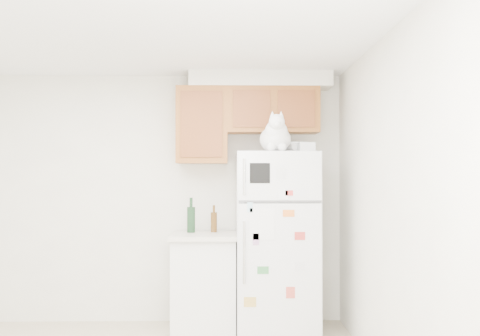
{
  "coord_description": "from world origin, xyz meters",
  "views": [
    {
      "loc": [
        0.76,
        -3.73,
        1.47
      ],
      "look_at": [
        0.87,
        1.55,
        1.55
      ],
      "focal_mm": 42.0,
      "sensor_mm": 36.0,
      "label": 1
    }
  ],
  "objects_px": {
    "cat": "(276,137)",
    "bottle_amber": "(214,219)",
    "refrigerator": "(277,241)",
    "bottle_green": "(191,215)",
    "base_counter": "(204,281)",
    "storage_box_front": "(306,147)",
    "storage_box_back": "(298,147)"
  },
  "relations": [
    {
      "from": "refrigerator",
      "to": "storage_box_back",
      "type": "relative_size",
      "value": 9.44
    },
    {
      "from": "storage_box_front",
      "to": "bottle_amber",
      "type": "bearing_deg",
      "value": 155.57
    },
    {
      "from": "bottle_amber",
      "to": "bottle_green",
      "type": "bearing_deg",
      "value": -169.52
    },
    {
      "from": "bottle_green",
      "to": "bottle_amber",
      "type": "xyz_separation_m",
      "value": [
        0.22,
        0.04,
        -0.04
      ]
    },
    {
      "from": "refrigerator",
      "to": "storage_box_back",
      "type": "distance_m",
      "value": 0.92
    },
    {
      "from": "cat",
      "to": "bottle_amber",
      "type": "xyz_separation_m",
      "value": [
        -0.59,
        0.36,
        -0.79
      ]
    },
    {
      "from": "bottle_green",
      "to": "base_counter",
      "type": "bearing_deg",
      "value": -38.58
    },
    {
      "from": "cat",
      "to": "storage_box_front",
      "type": "xyz_separation_m",
      "value": [
        0.29,
        0.07,
        -0.09
      ]
    },
    {
      "from": "base_counter",
      "to": "cat",
      "type": "relative_size",
      "value": 1.75
    },
    {
      "from": "base_counter",
      "to": "bottle_amber",
      "type": "xyz_separation_m",
      "value": [
        0.09,
        0.15,
        0.59
      ]
    },
    {
      "from": "refrigerator",
      "to": "storage_box_back",
      "type": "xyz_separation_m",
      "value": [
        0.21,
        0.04,
        0.9
      ]
    },
    {
      "from": "refrigerator",
      "to": "base_counter",
      "type": "relative_size",
      "value": 1.85
    },
    {
      "from": "refrigerator",
      "to": "bottle_green",
      "type": "xyz_separation_m",
      "value": [
        -0.83,
        0.18,
        0.24
      ]
    },
    {
      "from": "storage_box_back",
      "to": "storage_box_front",
      "type": "xyz_separation_m",
      "value": [
        0.07,
        -0.1,
        -0.01
      ]
    },
    {
      "from": "storage_box_front",
      "to": "bottle_amber",
      "type": "height_order",
      "value": "storage_box_front"
    },
    {
      "from": "refrigerator",
      "to": "storage_box_front",
      "type": "distance_m",
      "value": 0.94
    },
    {
      "from": "refrigerator",
      "to": "bottle_green",
      "type": "distance_m",
      "value": 0.88
    },
    {
      "from": "storage_box_front",
      "to": "bottle_amber",
      "type": "xyz_separation_m",
      "value": [
        -0.88,
        0.29,
        -0.69
      ]
    },
    {
      "from": "refrigerator",
      "to": "bottle_green",
      "type": "height_order",
      "value": "refrigerator"
    },
    {
      "from": "refrigerator",
      "to": "base_counter",
      "type": "distance_m",
      "value": 0.79
    },
    {
      "from": "storage_box_back",
      "to": "storage_box_front",
      "type": "bearing_deg",
      "value": -55.99
    },
    {
      "from": "storage_box_back",
      "to": "bottle_green",
      "type": "relative_size",
      "value": 0.53
    },
    {
      "from": "cat",
      "to": "bottle_amber",
      "type": "distance_m",
      "value": 1.04
    },
    {
      "from": "base_counter",
      "to": "storage_box_back",
      "type": "relative_size",
      "value": 5.11
    },
    {
      "from": "bottle_green",
      "to": "cat",
      "type": "bearing_deg",
      "value": -21.38
    },
    {
      "from": "base_counter",
      "to": "cat",
      "type": "bearing_deg",
      "value": -17.17
    },
    {
      "from": "refrigerator",
      "to": "storage_box_front",
      "type": "bearing_deg",
      "value": -13.42
    },
    {
      "from": "cat",
      "to": "bottle_amber",
      "type": "height_order",
      "value": "cat"
    },
    {
      "from": "base_counter",
      "to": "storage_box_front",
      "type": "relative_size",
      "value": 6.13
    },
    {
      "from": "refrigerator",
      "to": "cat",
      "type": "bearing_deg",
      "value": -97.47
    },
    {
      "from": "bottle_amber",
      "to": "base_counter",
      "type": "bearing_deg",
      "value": -120.07
    },
    {
      "from": "cat",
      "to": "storage_box_back",
      "type": "height_order",
      "value": "cat"
    }
  ]
}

